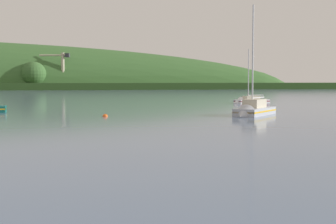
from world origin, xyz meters
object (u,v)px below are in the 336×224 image
sailboat_midwater_white (252,113)px  dockside_crane (62,72)px  sailboat_far_left (248,102)px  mooring_buoy_midchannel (105,117)px

sailboat_midwater_white → dockside_crane: bearing=-131.3°
sailboat_far_left → mooring_buoy_midchannel: (-32.14, -25.14, -0.19)m
dockside_crane → sailboat_midwater_white: dockside_crane is taller
dockside_crane → sailboat_midwater_white: size_ratio=1.26×
dockside_crane → sailboat_far_left: 161.12m
dockside_crane → sailboat_midwater_white: bearing=112.1°
sailboat_far_left → mooring_buoy_midchannel: sailboat_far_left is taller
dockside_crane → mooring_buoy_midchannel: 186.33m
dockside_crane → mooring_buoy_midchannel: (-17.17, -185.33, -8.84)m
sailboat_far_left → dockside_crane: bearing=-89.5°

